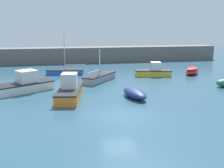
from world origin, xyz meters
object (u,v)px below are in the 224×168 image
object	(u,v)px
sailboat_short_mast	(100,78)
motorboat_with_cabin	(69,91)
cabin_cruiser_white	(154,71)
sailboat_tall_mast	(65,72)
motorboat_grey_hull	(24,84)
rowboat_with_red_cover	(192,71)
open_tender_yellow	(135,93)

from	to	relation	value
sailboat_short_mast	motorboat_with_cabin	size ratio (longest dim) A/B	0.94
motorboat_with_cabin	sailboat_short_mast	bearing A→B (deg)	160.81
cabin_cruiser_white	motorboat_with_cabin	bearing A→B (deg)	50.23
sailboat_tall_mast	motorboat_grey_hull	bearing A→B (deg)	73.95
sailboat_tall_mast	sailboat_short_mast	world-z (taller)	sailboat_tall_mast
motorboat_grey_hull	sailboat_short_mast	size ratio (longest dim) A/B	1.20
rowboat_with_red_cover	motorboat_with_cabin	bearing A→B (deg)	-19.63
sailboat_tall_mast	cabin_cruiser_white	xyz separation A→B (m)	(11.36, -3.38, 0.22)
motorboat_grey_hull	rowboat_with_red_cover	world-z (taller)	motorboat_grey_hull
rowboat_with_red_cover	sailboat_tall_mast	world-z (taller)	sailboat_tall_mast
motorboat_grey_hull	open_tender_yellow	distance (m)	10.98
sailboat_tall_mast	cabin_cruiser_white	bearing A→B (deg)	172.96
motorboat_grey_hull	cabin_cruiser_white	size ratio (longest dim) A/B	1.23
cabin_cruiser_white	motorboat_with_cabin	xyz separation A→B (m)	(-11.23, -8.75, 0.14)
sailboat_tall_mast	motorboat_with_cabin	size ratio (longest dim) A/B	1.05
motorboat_grey_hull	motorboat_with_cabin	world-z (taller)	motorboat_with_cabin
cabin_cruiser_white	sailboat_tall_mast	bearing A→B (deg)	-4.28
rowboat_with_red_cover	cabin_cruiser_white	world-z (taller)	cabin_cruiser_white
open_tender_yellow	sailboat_short_mast	world-z (taller)	sailboat_short_mast
sailboat_short_mast	cabin_cruiser_white	bearing A→B (deg)	-35.63
rowboat_with_red_cover	cabin_cruiser_white	xyz separation A→B (m)	(-5.51, 0.01, 0.12)
rowboat_with_red_cover	open_tender_yellow	size ratio (longest dim) A/B	0.91
open_tender_yellow	motorboat_with_cabin	distance (m)	5.86
motorboat_with_cabin	rowboat_with_red_cover	bearing A→B (deg)	127.55
sailboat_short_mast	motorboat_with_cabin	bearing A→B (deg)	-169.53
motorboat_with_cabin	sailboat_tall_mast	bearing A→B (deg)	-169.39
open_tender_yellow	sailboat_short_mast	xyz separation A→B (m)	(-1.99, 7.70, 0.03)
sailboat_tall_mast	motorboat_with_cabin	distance (m)	12.14
sailboat_short_mast	rowboat_with_red_cover	bearing A→B (deg)	-41.82
motorboat_grey_hull	sailboat_short_mast	bearing A→B (deg)	171.69
open_tender_yellow	sailboat_tall_mast	size ratio (longest dim) A/B	0.67
sailboat_tall_mast	sailboat_short_mast	size ratio (longest dim) A/B	1.11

